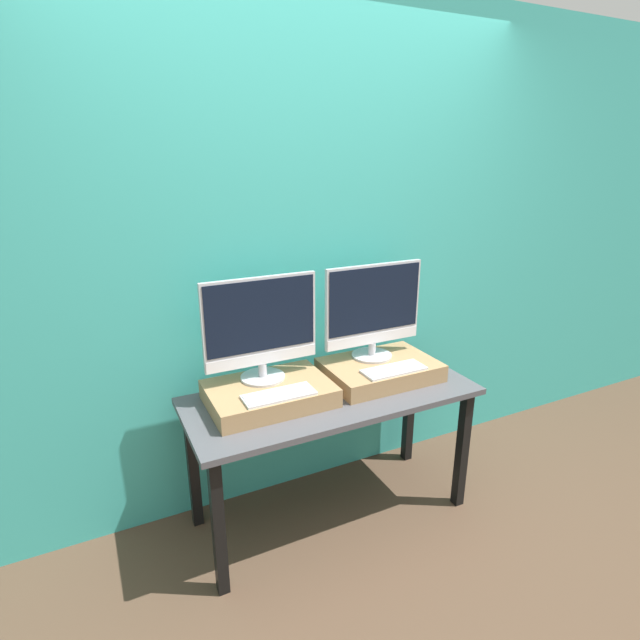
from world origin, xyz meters
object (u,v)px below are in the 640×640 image
Objects in this scene: monitor_left at (261,327)px; keyboard_right at (394,370)px; monitor_right at (373,309)px; keyboard_left at (279,395)px.

monitor_left reaches higher than keyboard_right.
monitor_right is at bearing 0.00° from monitor_left.
monitor_left is 0.70m from keyboard_right.
keyboard_left is (0.00, -0.21, -0.26)m from monitor_left.
monitor_left is 0.33m from keyboard_left.
keyboard_right is (0.61, 0.00, 0.00)m from keyboard_left.
keyboard_right is (-0.00, -0.21, -0.26)m from monitor_right.
monitor_left is 1.69× the size of keyboard_right.
monitor_left is 1.00× the size of monitor_right.
keyboard_left and keyboard_right have the same top height.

